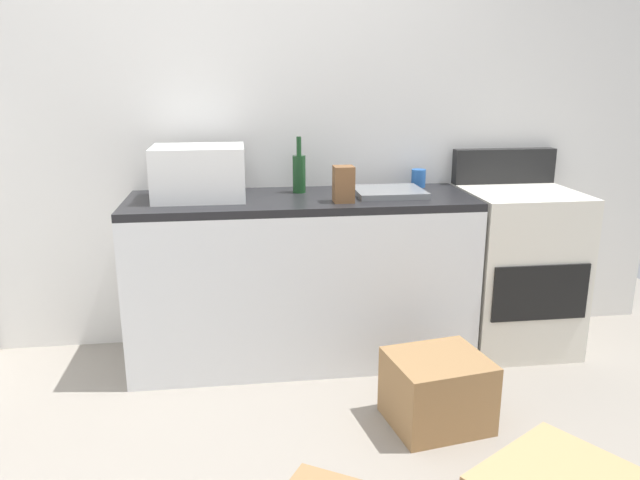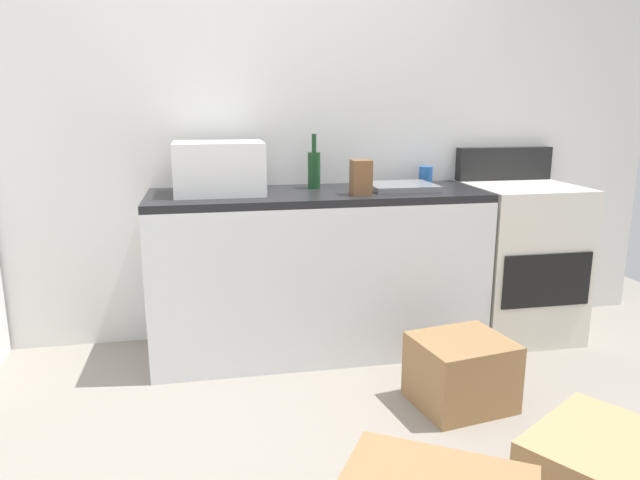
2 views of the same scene
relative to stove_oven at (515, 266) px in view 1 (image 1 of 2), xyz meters
The scene contains 9 objects.
wall_back 1.77m from the stove_oven, 167.22° to the left, with size 5.00×0.10×2.60m, color silver.
kitchen_counter 1.22m from the stove_oven, behind, with size 1.80×0.60×0.90m.
stove_oven is the anchor object (origin of this frame).
microwave 1.83m from the stove_oven, behind, with size 0.46×0.34×0.27m, color white.
sink_basin 0.87m from the stove_oven, behind, with size 0.36×0.32×0.03m, color slate.
wine_bottle 1.34m from the stove_oven, behind, with size 0.07×0.07×0.30m.
coffee_mug 0.74m from the stove_oven, 159.72° to the left, with size 0.08×0.08×0.10m, color #2659A5.
knife_block 1.16m from the stove_oven, behind, with size 0.10×0.10×0.18m, color brown.
cardboard_box_small 1.08m from the stove_oven, 132.14° to the right, with size 0.41×0.37×0.32m, color olive.
Camera 1 is at (-0.01, -1.91, 1.52)m, focal length 34.22 mm.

